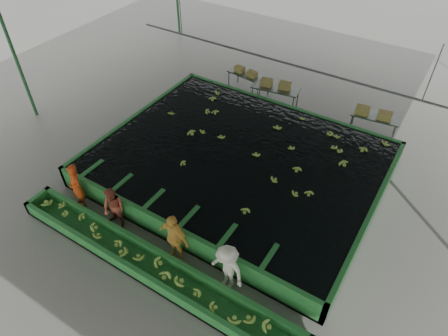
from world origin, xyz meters
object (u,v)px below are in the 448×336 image
Objects in this scene: flotation_tank at (238,164)px; worker_b at (114,208)px; worker_a at (76,186)px; worker_c at (174,238)px; packing_table_mid at (275,97)px; box_stack_mid at (275,87)px; packing_table_right at (373,124)px; sorting_trough at (150,265)px; packing_table_left at (248,83)px; worker_d at (227,268)px; box_stack_left at (246,74)px; box_stack_right at (373,116)px.

worker_b is (-2.07, -4.30, 0.34)m from flotation_tank.
worker_c is (4.10, 0.00, 0.05)m from worker_a.
worker_c is at bearing -81.99° from packing_table_mid.
flotation_tank is 4.34m from worker_c.
box_stack_mid is (-0.98, 4.89, 0.53)m from flotation_tank.
packing_table_right is (3.16, 9.48, -0.49)m from worker_c.
worker_a is 0.91× the size of packing_table_right.
worker_b is at bearing -96.76° from box_stack_mid.
worker_a is 0.94× the size of worker_c.
sorting_trough is 4.85× the size of packing_table_left.
packing_table_mid is 4.46m from packing_table_right.
worker_b is 4.25m from worker_d.
box_stack_mid is at bearing 80.62° from worker_b.
box_stack_mid is (-0.98, 9.99, 0.73)m from sorting_trough.
box_stack_mid is at bearing -11.63° from box_stack_left.
sorting_trough is 3.90m from worker_a.
box_stack_mid is (-4.48, -0.29, 0.54)m from packing_table_right.
worker_d is at bearing 20.13° from sorting_trough.
worker_d is at bearing -62.75° from box_stack_left.
worker_b reaches higher than packing_table_left.
box_stack_left is 0.88× the size of box_stack_mid.
sorting_trough is 2.40m from worker_d.
box_stack_mid is 0.95× the size of box_stack_right.
worker_d is (1.84, 0.00, -0.08)m from worker_c.
box_stack_right is (4.38, 0.20, -0.10)m from box_stack_mid.
box_stack_right is at bearing 2.85° from packing_table_mid.
worker_c is at bearing -72.15° from box_stack_left.
box_stack_left is (1.03, 9.55, 0.07)m from worker_a.
box_stack_mid is at bearing 119.17° from worker_d.
box_stack_mid is at bearing 101.80° from worker_c.
box_stack_mid is at bearing -15.48° from packing_table_left.
worker_b is at bearing -120.22° from box_stack_right.
worker_d is at bearing -63.08° from flotation_tank.
packing_table_right is at bearing 92.26° from worker_d.
box_stack_right is (5.46, 9.38, 0.09)m from worker_b.
box_stack_mid is (-1.32, 9.19, 0.05)m from worker_c.
worker_d is at bearing -70.99° from box_stack_mid.
packing_table_mid is 1.88m from box_stack_left.
worker_b reaches higher than packing_table_mid.
packing_table_mid is (-3.13, 9.17, -0.36)m from worker_d.
box_stack_left is at bearing 167.96° from packing_table_mid.
box_stack_right is (3.39, 5.08, 0.43)m from flotation_tank.
worker_b is at bearing 158.87° from sorting_trough.
packing_table_right is at bearing 3.76° from box_stack_mid.
box_stack_left is (-0.13, -0.09, 0.47)m from packing_table_left.
box_stack_left reaches higher than sorting_trough.
sorting_trough is (0.00, -5.10, -0.20)m from flotation_tank.
worker_b is 0.85× the size of worker_c.
packing_table_mid reaches higher than sorting_trough.
packing_table_left is 1.43× the size of box_stack_right.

